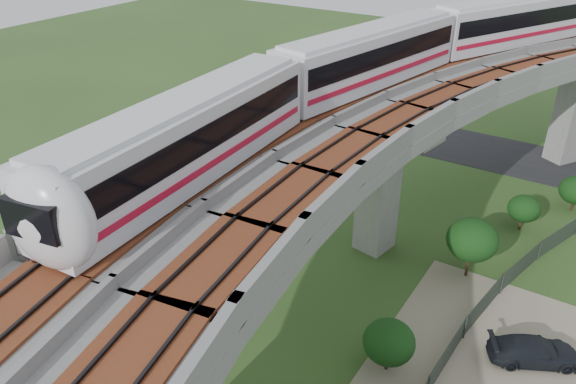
# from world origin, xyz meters

# --- Properties ---
(ground) EXTENTS (160.00, 160.00, 0.00)m
(ground) POSITION_xyz_m (0.00, 0.00, 0.00)
(ground) COLOR #315220
(ground) RESTS_ON ground
(asphalt_road) EXTENTS (60.00, 8.00, 0.03)m
(asphalt_road) POSITION_xyz_m (0.00, 30.00, 0.01)
(asphalt_road) COLOR #232326
(asphalt_road) RESTS_ON ground
(viaduct) EXTENTS (19.58, 73.98, 11.40)m
(viaduct) POSITION_xyz_m (3.84, 0.00, 9.05)
(viaduct) COLOR #99968E
(viaduct) RESTS_ON ground
(metro_train) EXTENTS (21.99, 58.40, 3.64)m
(metro_train) POSITION_xyz_m (3.13, 18.00, 12.31)
(metro_train) COLOR silver
(metro_train) RESTS_ON ground
(tree_0) EXTENTS (2.43, 2.43, 2.76)m
(tree_0) POSITION_xyz_m (11.42, 22.71, 1.73)
(tree_0) COLOR #382314
(tree_0) RESTS_ON ground
(tree_1) EXTENTS (2.22, 2.22, 2.63)m
(tree_1) POSITION_xyz_m (8.77, 17.92, 1.69)
(tree_1) COLOR #382314
(tree_1) RESTS_ON ground
(tree_2) EXTENTS (3.09, 3.09, 4.01)m
(tree_2) POSITION_xyz_m (7.17, 10.50, 2.70)
(tree_2) COLOR #382314
(tree_2) RESTS_ON ground
(tree_3) EXTENTS (2.59, 2.59, 2.92)m
(tree_3) POSITION_xyz_m (6.10, 0.69, 1.82)
(tree_3) COLOR #382314
(tree_3) RESTS_ON ground
(car_dark) EXTENTS (4.89, 3.78, 1.32)m
(car_dark) POSITION_xyz_m (12.20, 5.21, 0.70)
(car_dark) COLOR black
(car_dark) RESTS_ON dirt_lot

